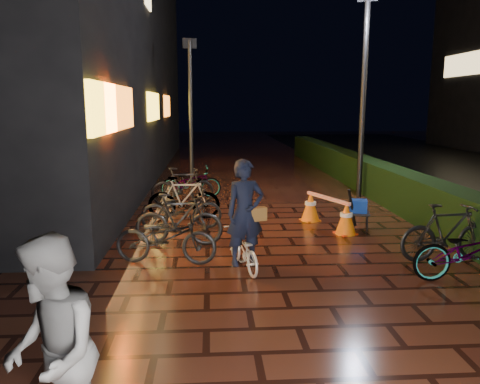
{
  "coord_description": "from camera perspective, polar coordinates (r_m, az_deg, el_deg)",
  "views": [
    {
      "loc": [
        -1.6,
        -6.89,
        2.67
      ],
      "look_at": [
        -1.06,
        1.46,
        1.1
      ],
      "focal_mm": 35.0,
      "sensor_mm": 36.0,
      "label": 1
    }
  ],
  "objects": [
    {
      "name": "ground",
      "position": [
        7.56,
        8.92,
        -10.19
      ],
      "size": [
        80.0,
        80.0,
        0.0
      ],
      "primitive_type": "plane",
      "color": "#381911",
      "rests_on": "ground"
    },
    {
      "name": "hedge",
      "position": [
        15.82,
        14.4,
        2.41
      ],
      "size": [
        0.7,
        20.0,
        1.0
      ],
      "primitive_type": "cube",
      "color": "black",
      "rests_on": "ground"
    },
    {
      "name": "bystander_person",
      "position": [
        3.83,
        -22.03,
        -17.92
      ],
      "size": [
        0.9,
        1.02,
        1.77
      ],
      "primitive_type": "imported",
      "rotation": [
        0.0,
        0.0,
        -1.27
      ],
      "color": "#545456",
      "rests_on": "ground"
    },
    {
      "name": "lamp_post_hedge",
      "position": [
        14.0,
        14.86,
        12.5
      ],
      "size": [
        0.55,
        0.27,
        5.84
      ],
      "color": "black",
      "rests_on": "ground"
    },
    {
      "name": "lamp_post_sf",
      "position": [
        15.89,
        -6.04,
        10.43
      ],
      "size": [
        0.46,
        0.18,
        4.78
      ],
      "color": "black",
      "rests_on": "ground"
    },
    {
      "name": "cyclist",
      "position": [
        7.56,
        0.52,
        -4.64
      ],
      "size": [
        0.76,
        1.35,
        1.83
      ],
      "color": "silver",
      "rests_on": "ground"
    },
    {
      "name": "traffic_barrier",
      "position": [
        10.48,
        10.59,
        -2.39
      ],
      "size": [
        0.99,
        1.66,
        0.69
      ],
      "color": "orange",
      "rests_on": "ground"
    },
    {
      "name": "cart_assembly",
      "position": [
        10.4,
        14.15,
        -1.87
      ],
      "size": [
        0.61,
        0.52,
        0.93
      ],
      "color": "black",
      "rests_on": "ground"
    },
    {
      "name": "parked_bikes_storefront",
      "position": [
        10.73,
        -7.12,
        -1.23
      ],
      "size": [
        2.0,
        6.48,
        1.01
      ],
      "color": "black",
      "rests_on": "ground"
    },
    {
      "name": "parked_bikes_hedge",
      "position": [
        8.36,
        25.09,
        -5.58
      ],
      "size": [
        1.85,
        1.5,
        1.01
      ],
      "color": "black",
      "rests_on": "ground"
    }
  ]
}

